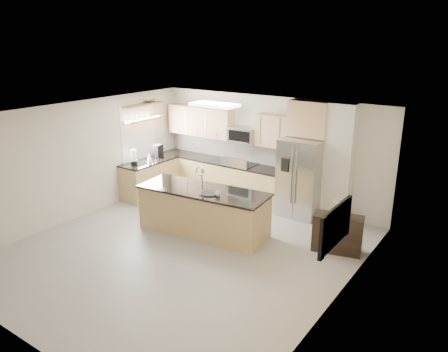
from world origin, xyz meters
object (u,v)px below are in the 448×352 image
Objects in this scene: coffee_maker at (158,151)px; flower_vase at (344,202)px; credenza at (337,234)px; cup at (218,194)px; microwave at (243,135)px; blender at (134,158)px; island at (204,211)px; kettle at (150,157)px; range at (240,182)px; bowl at (150,101)px; platter at (210,194)px; television at (328,225)px; refrigerator at (301,178)px.

coffee_maker is 5.26m from flower_vase.
credenza is 2.40m from cup.
cup is (0.89, -2.31, -0.64)m from microwave.
blender is (-2.96, 0.64, 0.10)m from cup.
island is 12.53× the size of kettle.
range is 3.03m from bowl.
platter reaches higher than credenza.
television is (5.76, -2.41, -1.03)m from bowl.
island reaches higher than kettle.
bowl is at bearing -162.57° from range.
range is at bearing 48.36° from television.
microwave is at bearing 30.31° from kettle.
microwave is 2.25× the size of coffee_maker.
blender is at bearing -143.27° from range.
credenza is at bearing 14.73° from television.
flower_vase is at bearing -3.26° from kettle.
flower_vase is at bearing 2.16° from blender.
microwave is 3.50m from flower_vase.
television is at bearing -58.96° from refrigerator.
bowl is at bearing 154.75° from cup.
blender is at bearing -95.84° from kettle.
island is 0.56m from platter.
kettle is (-2.71, 1.12, 0.07)m from platter.
range is 0.41× the size of island.
coffee_maker reaches higher than cup.
credenza is at bearing 140.86° from flower_vase.
range is at bearing 18.02° from coffee_maker.
bowl reaches higher than cup.
microwave is 2.56m from cup.
television is (2.82, -0.94, 0.40)m from platter.
bowl is 6.33m from television.
bowl reaches higher than refrigerator.
cup reaches higher than platter.
refrigerator is 5.08× the size of platter.
island is at bearing -21.86° from kettle.
range is 3.45m from flower_vase.
bowl is (-2.67, 1.34, 1.91)m from island.
microwave is 2.31m from coffee_maker.
cup is 0.20m from platter.
credenza is 5.68m from bowl.
blender is at bearing -141.13° from microwave.
coffee_maker is at bearing 172.67° from flower_vase.
kettle is at bearing 69.58° from television.
island is 2.92m from coffee_maker.
coffee_maker is at bearing 145.76° from island.
island is 2.62m from blender.
cup is at bearing -109.81° from refrigerator.
flower_vase reaches higher than cup.
platter is 3.00m from television.
cup is at bearing -1.94° from platter.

